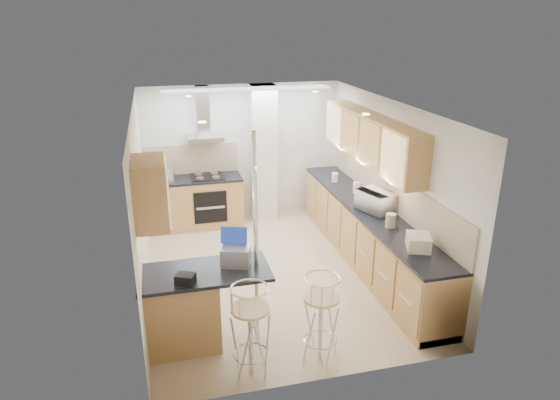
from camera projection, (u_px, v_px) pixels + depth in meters
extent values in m
plane|color=tan|center=(273.00, 273.00, 7.48)|extent=(4.80, 4.80, 0.00)
cube|color=beige|center=(242.00, 152.00, 9.23)|extent=(3.60, 0.04, 2.50)
cube|color=beige|center=(328.00, 275.00, 4.86)|extent=(3.60, 0.04, 2.50)
cube|color=beige|center=(141.00, 206.00, 6.63)|extent=(0.04, 4.80, 2.50)
cube|color=beige|center=(389.00, 185.00, 7.46)|extent=(0.04, 4.80, 2.50)
cube|color=white|center=(272.00, 106.00, 6.61)|extent=(3.60, 4.80, 0.02)
cube|color=#A27F41|center=(370.00, 138.00, 7.56)|extent=(0.34, 3.00, 0.72)
cube|color=#A27F41|center=(150.00, 193.00, 5.23)|extent=(0.34, 0.62, 0.72)
cube|color=beige|center=(388.00, 189.00, 7.48)|extent=(0.03, 4.40, 0.56)
cube|color=beige|center=(191.00, 160.00, 9.02)|extent=(1.70, 0.03, 0.56)
cube|color=silver|center=(263.00, 154.00, 9.13)|extent=(0.45, 0.40, 2.50)
cube|color=#B7BABC|center=(205.00, 138.00, 8.71)|extent=(0.62, 0.48, 0.08)
cube|color=#B7BABC|center=(203.00, 111.00, 8.69)|extent=(0.22, 0.20, 0.88)
cylinder|color=silver|center=(256.00, 240.00, 5.61)|extent=(0.05, 0.05, 2.50)
cube|color=black|center=(211.00, 207.00, 8.79)|extent=(0.58, 0.02, 0.58)
cube|color=black|center=(207.00, 177.00, 8.91)|extent=(0.58, 0.50, 0.02)
cube|color=tan|center=(247.00, 89.00, 8.26)|extent=(2.80, 0.35, 0.02)
cube|color=#A27F41|center=(367.00, 236.00, 7.67)|extent=(0.60, 4.40, 0.88)
cube|color=black|center=(369.00, 208.00, 7.51)|extent=(0.63, 4.40, 0.04)
cube|color=#A27F41|center=(195.00, 203.00, 9.02)|extent=(1.70, 0.60, 0.88)
cube|color=black|center=(193.00, 179.00, 8.86)|extent=(1.70, 0.63, 0.04)
cube|color=#A27F41|center=(206.00, 309.00, 5.75)|extent=(1.35, 0.62, 0.90)
cube|color=black|center=(204.00, 273.00, 5.58)|extent=(1.47, 0.72, 0.04)
imported|color=white|center=(376.00, 201.00, 7.29)|extent=(0.54, 0.65, 0.31)
cube|color=gray|center=(236.00, 256.00, 5.68)|extent=(0.38, 0.33, 0.22)
cube|color=black|center=(185.00, 279.00, 5.30)|extent=(0.24, 0.22, 0.11)
cylinder|color=beige|center=(357.00, 188.00, 8.08)|extent=(0.13, 0.13, 0.18)
cylinder|color=beige|center=(335.00, 177.00, 8.62)|extent=(0.13, 0.13, 0.16)
cylinder|color=#ACA68A|center=(391.00, 221.00, 6.76)|extent=(0.18, 0.18, 0.19)
cylinder|color=white|center=(380.00, 207.00, 7.30)|extent=(0.11, 0.11, 0.15)
cube|color=beige|center=(418.00, 242.00, 6.13)|extent=(0.37, 0.42, 0.18)
cylinder|color=#B7BABC|center=(171.00, 176.00, 8.60)|extent=(0.16, 0.16, 0.23)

